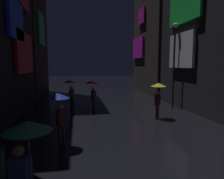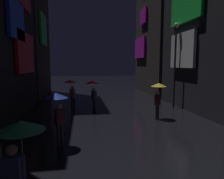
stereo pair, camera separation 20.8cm
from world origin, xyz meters
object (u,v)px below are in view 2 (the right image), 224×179
(pedestrian_foreground_left_red, at_px, (93,87))
(streetlamp_right_far, at_px, (175,56))
(pedestrian_near_crossing_blue, at_px, (57,104))
(pedestrian_far_right_green, at_px, (18,144))
(pedestrian_midstreet_centre_red, at_px, (71,86))
(pedestrian_foreground_right_yellow, at_px, (158,91))

(pedestrian_foreground_left_red, distance_m, streetlamp_right_far, 6.44)
(pedestrian_near_crossing_blue, relative_size, pedestrian_far_right_green, 1.00)
(pedestrian_far_right_green, bearing_deg, streetlamp_right_far, 51.16)
(pedestrian_foreground_left_red, distance_m, pedestrian_midstreet_centre_red, 1.95)
(pedestrian_midstreet_centre_red, bearing_deg, pedestrian_foreground_left_red, -39.91)
(pedestrian_foreground_right_yellow, bearing_deg, pedestrian_midstreet_centre_red, 145.06)
(pedestrian_midstreet_centre_red, height_order, streetlamp_right_far, streetlamp_right_far)
(pedestrian_foreground_right_yellow, relative_size, pedestrian_near_crossing_blue, 1.00)
(pedestrian_foreground_left_red, relative_size, streetlamp_right_far, 0.34)
(pedestrian_foreground_right_yellow, xyz_separation_m, pedestrian_near_crossing_blue, (-5.38, -3.27, 0.00))
(pedestrian_foreground_right_yellow, xyz_separation_m, streetlamp_right_far, (2.36, 2.81, 2.14))
(streetlamp_right_far, bearing_deg, pedestrian_foreground_left_red, -175.88)
(pedestrian_foreground_left_red, height_order, pedestrian_foreground_right_yellow, same)
(pedestrian_near_crossing_blue, height_order, pedestrian_far_right_green, same)
(pedestrian_near_crossing_blue, relative_size, streetlamp_right_far, 0.34)
(pedestrian_near_crossing_blue, bearing_deg, pedestrian_midstreet_centre_red, 88.45)
(pedestrian_midstreet_centre_red, bearing_deg, pedestrian_far_right_green, -92.44)
(pedestrian_foreground_left_red, xyz_separation_m, pedestrian_far_right_green, (-1.96, -9.51, 0.00))
(pedestrian_foreground_right_yellow, height_order, streetlamp_right_far, streetlamp_right_far)
(pedestrian_far_right_green, bearing_deg, pedestrian_near_crossing_blue, 85.97)
(pedestrian_foreground_right_yellow, xyz_separation_m, pedestrian_midstreet_centre_red, (-5.19, 3.63, 0.00))
(pedestrian_foreground_left_red, bearing_deg, pedestrian_near_crossing_blue, -106.63)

